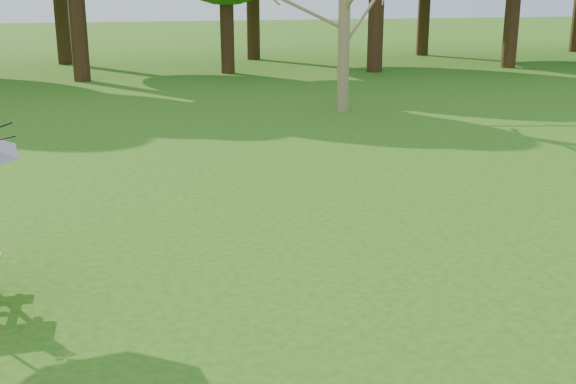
{
  "coord_description": "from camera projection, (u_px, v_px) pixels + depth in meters",
  "views": [
    {
      "loc": [
        -1.72,
        -7.1,
        3.53
      ],
      "look_at": [
        0.1,
        0.96,
        1.1
      ],
      "focal_mm": 45.0,
      "sensor_mm": 36.0,
      "label": 1
    }
  ],
  "objects": [
    {
      "name": "ground",
      "position": [
        298.0,
        311.0,
        8.01
      ],
      "size": [
        120.0,
        120.0,
        0.0
      ],
      "primitive_type": "plane",
      "color": "#206C14",
      "rests_on": "ground"
    }
  ]
}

